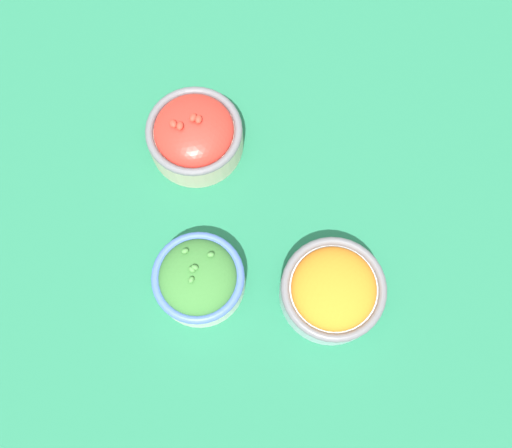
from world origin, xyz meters
The scene contains 4 objects.
ground_plane centered at (0.00, 0.00, 0.00)m, with size 3.00×3.00×0.00m, color #23704C.
bowl_broccoli centered at (0.10, -0.05, 0.03)m, with size 0.13×0.13×0.08m.
bowl_carrots centered at (0.05, 0.13, 0.04)m, with size 0.15×0.15×0.08m.
bowl_cherry_tomatoes centered at (-0.10, -0.14, 0.04)m, with size 0.14×0.14×0.08m.
Camera 1 is at (0.21, 0.08, 0.82)m, focal length 40.00 mm.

